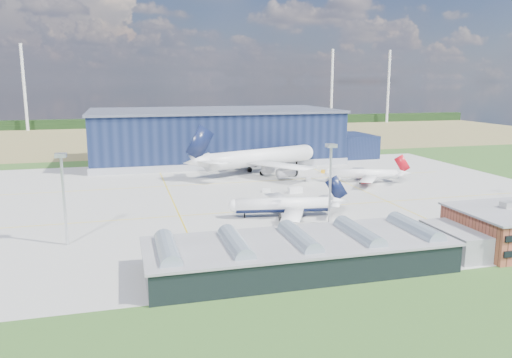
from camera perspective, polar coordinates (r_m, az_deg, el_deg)
name	(u,v)px	position (r m, az deg, el deg)	size (l,w,h in m)	color
ground	(266,202)	(167.66, 1.11, -2.67)	(600.00, 600.00, 0.00)	#29501E
apron	(258,196)	(177.02, 0.21, -1.92)	(220.00, 160.00, 0.08)	gray
farmland	(184,135)	(381.16, -8.22, 4.96)	(600.00, 220.00, 0.01)	#917E4E
treeline	(173,122)	(459.99, -9.47, 6.45)	(600.00, 8.00, 8.00)	black
hangar	(219,138)	(257.31, -4.21, 4.75)	(145.00, 62.00, 26.10)	#101936
glass_concourse	(314,251)	(110.11, 6.70, -8.17)	(78.00, 23.00, 8.60)	black
light_mast_west	(63,184)	(129.43, -21.20, -0.55)	(2.60, 2.60, 23.00)	silver
light_mast_center	(331,171)	(140.19, 8.51, 0.93)	(2.60, 2.60, 23.00)	silver
airliner_navy	(283,197)	(148.39, 3.11, -2.12)	(36.83, 36.02, 12.01)	white
airliner_red	(363,169)	(203.93, 12.17, 1.16)	(34.34, 33.59, 11.20)	white
airliner_widebody	(260,149)	(218.42, 0.43, 3.49)	(67.63, 66.16, 22.05)	white
gse_tug_a	(307,243)	(124.64, 5.83, -7.26)	(2.21, 3.61, 1.50)	gold
gse_tug_b	(253,248)	(120.62, -0.38, -7.89)	(1.96, 2.94, 1.27)	gold
gse_van_a	(295,190)	(181.56, 4.49, -1.27)	(2.27, 5.21, 2.27)	silver
gse_cart_a	(308,180)	(203.84, 6.00, -0.06)	(2.08, 3.12, 1.35)	silver
gse_van_b	(335,177)	(208.08, 8.96, 0.21)	(2.18, 4.76, 2.18)	silver
gse_tug_c	(323,172)	(222.90, 7.68, 0.85)	(1.89, 3.03, 1.33)	gold
gse_cart_b	(267,191)	(182.59, 1.23, -1.32)	(1.98, 2.97, 1.29)	silver
car_a	(324,225)	(140.64, 7.76, -5.24)	(1.35, 3.36, 1.14)	#99999E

